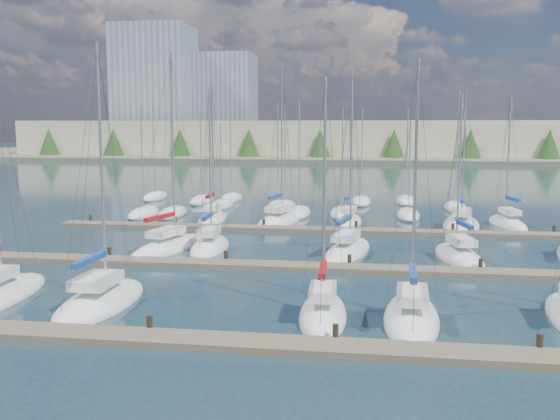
# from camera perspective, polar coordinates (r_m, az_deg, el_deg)

# --- Properties ---
(ground) EXTENTS (400.00, 400.00, 0.00)m
(ground) POSITION_cam_1_polar(r_m,az_deg,el_deg) (82.54, 4.80, 1.54)
(ground) COLOR #223944
(ground) RESTS_ON ground
(dock_near) EXTENTS (44.00, 1.93, 1.10)m
(dock_near) POSITION_cam_1_polar(r_m,az_deg,el_deg) (26.04, -4.05, -12.02)
(dock_near) COLOR #6B5E4C
(dock_near) RESTS_ON ground
(dock_mid) EXTENTS (44.00, 1.93, 1.10)m
(dock_mid) POSITION_cam_1_polar(r_m,az_deg,el_deg) (39.27, 0.44, -5.17)
(dock_mid) COLOR #6B5E4C
(dock_mid) RESTS_ON ground
(dock_far) EXTENTS (44.00, 1.93, 1.10)m
(dock_far) POSITION_cam_1_polar(r_m,az_deg,el_deg) (52.91, 2.61, -1.80)
(dock_far) COLOR #6B5E4C
(dock_far) RESTS_ON ground
(sailboat_q) EXTENTS (4.36, 9.29, 12.84)m
(sailboat_q) POSITION_cam_1_polar(r_m,az_deg,el_deg) (57.75, 16.22, -1.27)
(sailboat_q) COLOR white
(sailboat_q) RESTS_ON ground
(sailboat_r) EXTENTS (3.37, 7.61, 12.27)m
(sailboat_r) POSITION_cam_1_polar(r_m,az_deg,el_deg) (59.41, 20.09, -1.17)
(sailboat_r) COLOR white
(sailboat_r) RESTS_ON ground
(sailboat_l) EXTENTS (3.73, 7.94, 11.75)m
(sailboat_l) POSITION_cam_1_polar(r_m,az_deg,el_deg) (43.70, 16.04, -4.11)
(sailboat_l) COLOR white
(sailboat_l) RESTS_ON ground
(sailboat_i) EXTENTS (4.69, 9.54, 14.86)m
(sailboat_i) POSITION_cam_1_polar(r_m,az_deg,el_deg) (46.00, -10.07, -3.32)
(sailboat_i) COLOR white
(sailboat_i) RESTS_ON ground
(sailboat_d) EXTENTS (2.55, 7.20, 11.89)m
(sailboat_d) POSITION_cam_1_polar(r_m,az_deg,el_deg) (29.64, 3.95, -9.45)
(sailboat_d) COLOR white
(sailboat_d) RESTS_ON ground
(sailboat_e) EXTENTS (2.88, 7.98, 12.63)m
(sailboat_e) POSITION_cam_1_polar(r_m,az_deg,el_deg) (29.70, 11.92, -9.58)
(sailboat_e) COLOR white
(sailboat_e) RESTS_ON ground
(sailboat_k) EXTENTS (4.22, 9.38, 13.72)m
(sailboat_k) POSITION_cam_1_polar(r_m,az_deg,el_deg) (44.01, 6.18, -3.76)
(sailboat_k) COLOR white
(sailboat_k) RESTS_ON ground
(sailboat_o) EXTENTS (4.57, 8.66, 15.29)m
(sailboat_o) POSITION_cam_1_polar(r_m,az_deg,el_deg) (57.72, -0.07, -0.94)
(sailboat_o) COLOR white
(sailboat_o) RESTS_ON ground
(sailboat_n) EXTENTS (2.87, 7.91, 14.07)m
(sailboat_n) POSITION_cam_1_polar(r_m,az_deg,el_deg) (58.91, -6.20, -0.80)
(sailboat_n) COLOR white
(sailboat_n) RESTS_ON ground
(sailboat_j) EXTENTS (2.92, 7.28, 12.23)m
(sailboat_j) POSITION_cam_1_polar(r_m,az_deg,el_deg) (45.63, -6.43, -3.35)
(sailboat_j) COLOR white
(sailboat_j) RESTS_ON ground
(sailboat_p) EXTENTS (2.87, 6.93, 11.76)m
(sailboat_p) POSITION_cam_1_polar(r_m,az_deg,el_deg) (57.14, 6.30, -1.08)
(sailboat_p) COLOR white
(sailboat_p) RESTS_ON ground
(sailboat_c) EXTENTS (3.16, 8.28, 13.73)m
(sailboat_c) POSITION_cam_1_polar(r_m,az_deg,el_deg) (32.88, -16.08, -8.03)
(sailboat_c) COLOR white
(sailboat_c) RESTS_ON ground
(distant_boats) EXTENTS (36.93, 20.75, 13.30)m
(distant_boats) POSITION_cam_1_polar(r_m,az_deg,el_deg) (66.92, 0.15, 0.36)
(distant_boats) COLOR #9EA0A5
(distant_boats) RESTS_ON ground
(shoreline) EXTENTS (400.00, 60.00, 38.00)m
(shoreline) POSITION_cam_1_polar(r_m,az_deg,el_deg) (172.66, 2.43, 7.30)
(shoreline) COLOR #666B51
(shoreline) RESTS_ON ground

